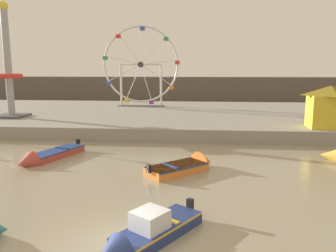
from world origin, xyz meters
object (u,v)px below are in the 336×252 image
Objects in this scene: motorboat_faded_red at (46,156)px; motorboat_orange_hull at (188,166)px; drop_tower_steel_tower at (9,73)px; ferris_wheel_white_frame at (141,66)px; carnival_booth_yellow_awning at (330,106)px; motorboat_navy_blue at (144,236)px.

motorboat_faded_red is 1.24× the size of motorboat_orange_hull.
motorboat_faded_red is at bearing 129.62° from motorboat_orange_hull.
ferris_wheel_white_frame is at bearing 44.02° from drop_tower_steel_tower.
ferris_wheel_white_frame is at bearing 63.95° from motorboat_orange_hull.
drop_tower_steel_tower reaches higher than motorboat_orange_hull.
carnival_booth_yellow_awning is (29.42, -3.66, -2.59)m from drop_tower_steel_tower.
drop_tower_steel_tower is (-11.36, -10.97, -0.73)m from ferris_wheel_white_frame.
drop_tower_steel_tower is (-8.82, 11.43, 5.23)m from motorboat_faded_red.
motorboat_navy_blue is at bearing -121.90° from carnival_booth_yellow_awning.
motorboat_faded_red is 0.53× the size of ferris_wheel_white_frame.
motorboat_faded_red is 15.36m from drop_tower_steel_tower.
motorboat_orange_hull is at bearing 102.02° from motorboat_faded_red.
motorboat_navy_blue is 1.04× the size of motorboat_orange_hull.
motorboat_navy_blue is 0.45× the size of ferris_wheel_white_frame.
drop_tower_steel_tower is (-16.90, 21.43, 5.15)m from motorboat_navy_blue.
motorboat_navy_blue is 33.39m from ferris_wheel_white_frame.
ferris_wheel_white_frame is (2.53, 22.40, 5.96)m from motorboat_faded_red.
ferris_wheel_white_frame reaches higher than motorboat_navy_blue.
motorboat_navy_blue is 0.41× the size of drop_tower_steel_tower.
carnival_booth_yellow_awning is at bearing 178.93° from motorboat_navy_blue.
ferris_wheel_white_frame is at bearing -166.08° from motorboat_faded_red.
motorboat_orange_hull is 14.73m from carnival_booth_yellow_awning.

